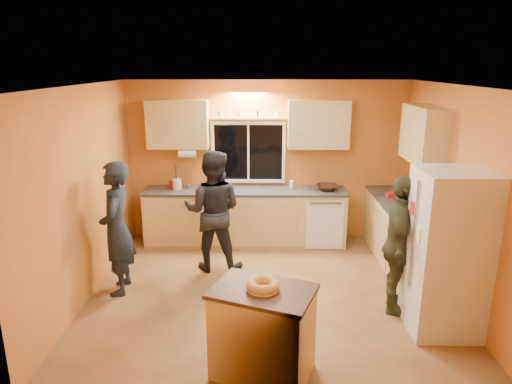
{
  "coord_description": "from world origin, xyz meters",
  "views": [
    {
      "loc": [
        -0.1,
        -5.31,
        2.84
      ],
      "look_at": [
        -0.16,
        0.4,
        1.23
      ],
      "focal_mm": 32.0,
      "sensor_mm": 36.0,
      "label": 1
    }
  ],
  "objects_px": {
    "island": "(263,331)",
    "person_right": "(400,245)",
    "refrigerator": "(447,253)",
    "person_center": "(213,211)",
    "person_left": "(117,229)"
  },
  "relations": [
    {
      "from": "person_center",
      "to": "person_right",
      "type": "bearing_deg",
      "value": 158.74
    },
    {
      "from": "island",
      "to": "person_center",
      "type": "bearing_deg",
      "value": 127.81
    },
    {
      "from": "person_center",
      "to": "person_right",
      "type": "relative_size",
      "value": 1.04
    },
    {
      "from": "refrigerator",
      "to": "island",
      "type": "height_order",
      "value": "refrigerator"
    },
    {
      "from": "refrigerator",
      "to": "person_right",
      "type": "relative_size",
      "value": 1.09
    },
    {
      "from": "refrigerator",
      "to": "person_right",
      "type": "xyz_separation_m",
      "value": [
        -0.39,
        0.38,
        -0.07
      ]
    },
    {
      "from": "refrigerator",
      "to": "person_left",
      "type": "relative_size",
      "value": 1.06
    },
    {
      "from": "person_center",
      "to": "refrigerator",
      "type": "bearing_deg",
      "value": 155.78
    },
    {
      "from": "island",
      "to": "person_right",
      "type": "bearing_deg",
      "value": 57.78
    },
    {
      "from": "person_center",
      "to": "island",
      "type": "bearing_deg",
      "value": 112.28
    },
    {
      "from": "island",
      "to": "person_center",
      "type": "xyz_separation_m",
      "value": [
        -0.69,
        2.32,
        0.41
      ]
    },
    {
      "from": "refrigerator",
      "to": "island",
      "type": "relative_size",
      "value": 1.68
    },
    {
      "from": "person_right",
      "to": "person_center",
      "type": "bearing_deg",
      "value": 79.12
    },
    {
      "from": "person_center",
      "to": "person_right",
      "type": "height_order",
      "value": "person_center"
    },
    {
      "from": "person_left",
      "to": "person_center",
      "type": "bearing_deg",
      "value": 114.58
    }
  ]
}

